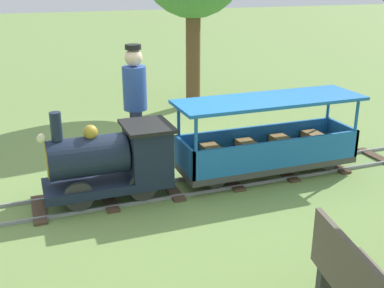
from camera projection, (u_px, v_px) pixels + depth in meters
ground_plane at (205, 185)px, 5.79m from camera, size 60.00×60.00×0.00m
track at (201, 184)px, 5.77m from camera, size 0.68×6.05×0.04m
locomotive at (114, 159)px, 5.27m from camera, size 0.64×1.45×1.05m
passenger_car at (268, 144)px, 5.93m from camera, size 0.74×2.35×0.97m
conductor_person at (135, 98)px, 6.00m from camera, size 0.30×0.30×1.62m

